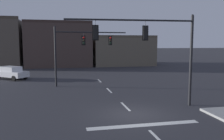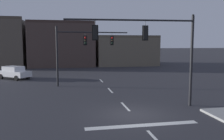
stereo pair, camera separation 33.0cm
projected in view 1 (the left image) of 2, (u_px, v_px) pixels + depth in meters
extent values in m
plane|color=#2B2B30|center=(134.00, 115.00, 15.10)|extent=(400.00, 400.00, 0.00)
cube|color=silver|center=(144.00, 125.00, 13.16)|extent=(6.40, 0.50, 0.01)
cube|color=silver|center=(159.00, 139.00, 11.21)|extent=(0.16, 2.40, 0.01)
cube|color=silver|center=(125.00, 106.00, 17.05)|extent=(0.16, 2.40, 0.01)
cube|color=silver|center=(109.00, 90.00, 22.88)|extent=(0.16, 2.40, 0.01)
cube|color=silver|center=(100.00, 81.00, 28.72)|extent=(0.16, 2.40, 0.01)
cylinder|color=black|center=(191.00, 62.00, 17.02)|extent=(0.20, 0.20, 6.38)
cylinder|color=black|center=(131.00, 20.00, 16.03)|extent=(8.87, 0.60, 0.12)
sphere|color=black|center=(193.00, 16.00, 16.66)|extent=(0.18, 0.18, 0.18)
cylinder|color=#56565B|center=(145.00, 24.00, 16.21)|extent=(0.03, 0.03, 0.35)
cube|color=black|center=(145.00, 33.00, 16.28)|extent=(0.31, 0.26, 0.90)
sphere|color=red|center=(145.00, 29.00, 16.38)|extent=(0.20, 0.20, 0.20)
sphere|color=#2D2314|center=(145.00, 33.00, 16.41)|extent=(0.20, 0.20, 0.20)
sphere|color=black|center=(145.00, 37.00, 16.44)|extent=(0.20, 0.20, 0.20)
cube|color=black|center=(145.00, 33.00, 16.26)|extent=(0.42, 0.05, 1.02)
cylinder|color=#56565B|center=(95.00, 23.00, 15.70)|extent=(0.03, 0.03, 0.35)
cube|color=black|center=(95.00, 33.00, 15.77)|extent=(0.31, 0.26, 0.90)
sphere|color=red|center=(95.00, 29.00, 15.86)|extent=(0.20, 0.20, 0.20)
sphere|color=#2D2314|center=(95.00, 33.00, 15.89)|extent=(0.20, 0.20, 0.20)
sphere|color=black|center=(95.00, 37.00, 15.93)|extent=(0.20, 0.20, 0.20)
cube|color=black|center=(95.00, 33.00, 15.75)|extent=(0.42, 0.05, 1.02)
cylinder|color=black|center=(56.00, 57.00, 24.61)|extent=(0.20, 0.20, 6.17)
cylinder|color=black|center=(92.00, 32.00, 25.35)|extent=(7.63, 0.63, 0.12)
sphere|color=black|center=(55.00, 26.00, 24.26)|extent=(0.18, 0.18, 0.18)
cylinder|color=#56565B|center=(83.00, 34.00, 25.14)|extent=(0.03, 0.03, 0.35)
cube|color=black|center=(84.00, 40.00, 25.21)|extent=(0.32, 0.26, 0.90)
sphere|color=red|center=(84.00, 38.00, 25.05)|extent=(0.20, 0.20, 0.20)
sphere|color=#2D2314|center=(84.00, 40.00, 25.08)|extent=(0.20, 0.20, 0.20)
sphere|color=black|center=(84.00, 43.00, 25.11)|extent=(0.20, 0.20, 0.20)
cube|color=black|center=(83.00, 40.00, 25.23)|extent=(0.42, 0.06, 1.02)
cylinder|color=#56565B|center=(110.00, 35.00, 25.93)|extent=(0.03, 0.03, 0.35)
cube|color=black|center=(110.00, 40.00, 26.00)|extent=(0.32, 0.26, 0.90)
sphere|color=red|center=(111.00, 38.00, 25.84)|extent=(0.20, 0.20, 0.20)
sphere|color=#2D2314|center=(111.00, 40.00, 25.87)|extent=(0.20, 0.20, 0.20)
sphere|color=black|center=(111.00, 43.00, 25.90)|extent=(0.20, 0.20, 0.20)
cube|color=black|center=(110.00, 40.00, 26.02)|extent=(0.42, 0.06, 1.02)
cube|color=silver|center=(12.00, 74.00, 29.91)|extent=(4.52, 4.22, 0.70)
cube|color=silver|center=(11.00, 69.00, 29.91)|extent=(2.91, 2.82, 0.56)
cube|color=#2D3842|center=(15.00, 69.00, 29.55)|extent=(1.17, 1.32, 0.47)
cube|color=#2D3842|center=(4.00, 68.00, 30.47)|extent=(1.15, 1.30, 0.46)
cylinder|color=black|center=(25.00, 77.00, 30.00)|extent=(0.63, 0.58, 0.64)
cylinder|color=black|center=(14.00, 78.00, 28.52)|extent=(0.63, 0.58, 0.64)
cylinder|color=black|center=(10.00, 75.00, 31.38)|extent=(0.63, 0.58, 0.64)
sphere|color=silver|center=(27.00, 74.00, 29.37)|extent=(0.16, 0.16, 0.16)
sphere|color=silver|center=(20.00, 75.00, 28.36)|extent=(0.16, 0.16, 0.16)
cube|color=maroon|center=(0.00, 72.00, 30.93)|extent=(0.92, 1.07, 0.12)
cube|color=brown|center=(2.00, 44.00, 45.54)|extent=(7.68, 9.91, 8.70)
cube|color=#473833|center=(59.00, 46.00, 47.01)|extent=(12.35, 8.40, 8.15)
cube|color=#3A2B26|center=(58.00, 22.00, 42.73)|extent=(12.35, 0.60, 0.50)
cube|color=#665B4C|center=(121.00, 51.00, 50.93)|extent=(12.20, 10.77, 5.55)
cube|color=brown|center=(127.00, 37.00, 45.65)|extent=(12.20, 0.60, 0.50)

